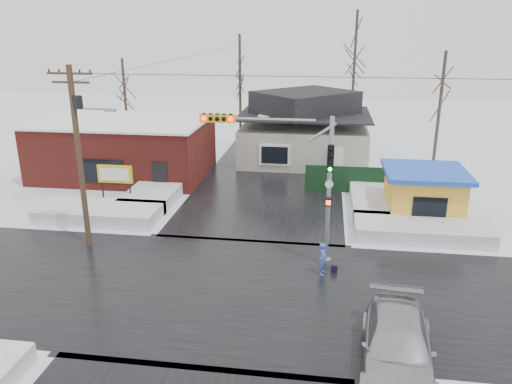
# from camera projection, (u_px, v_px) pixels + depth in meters

# --- Properties ---
(ground) EXTENTS (120.00, 120.00, 0.00)m
(ground) POSITION_uv_depth(u_px,v_px,m) (230.00, 290.00, 21.19)
(ground) COLOR white
(ground) RESTS_ON ground
(road_ns) EXTENTS (10.00, 120.00, 0.02)m
(road_ns) POSITION_uv_depth(u_px,v_px,m) (230.00, 290.00, 21.19)
(road_ns) COLOR black
(road_ns) RESTS_ON ground
(road_ew) EXTENTS (120.00, 10.00, 0.02)m
(road_ew) POSITION_uv_depth(u_px,v_px,m) (230.00, 290.00, 21.19)
(road_ew) COLOR black
(road_ew) RESTS_ON ground
(snowbank_nw) EXTENTS (7.00, 3.00, 0.80)m
(snowbank_nw) POSITION_uv_depth(u_px,v_px,m) (100.00, 213.00, 28.84)
(snowbank_nw) COLOR white
(snowbank_nw) RESTS_ON ground
(snowbank_ne) EXTENTS (7.00, 3.00, 0.80)m
(snowbank_ne) POSITION_uv_depth(u_px,v_px,m) (421.00, 230.00, 26.44)
(snowbank_ne) COLOR white
(snowbank_ne) RESTS_ON ground
(snowbank_nside_w) EXTENTS (3.00, 8.00, 0.80)m
(snowbank_nside_w) POSITION_uv_depth(u_px,v_px,m) (161.00, 188.00, 33.27)
(snowbank_nside_w) COLOR white
(snowbank_nside_w) RESTS_ON ground
(snowbank_nside_e) EXTENTS (3.00, 8.00, 0.80)m
(snowbank_nside_e) POSITION_uv_depth(u_px,v_px,m) (375.00, 197.00, 31.40)
(snowbank_nside_e) COLOR white
(snowbank_nside_e) RESTS_ON ground
(traffic_signal) EXTENTS (6.05, 0.68, 7.00)m
(traffic_signal) POSITION_uv_depth(u_px,v_px,m) (294.00, 171.00, 22.21)
(traffic_signal) COLOR gray
(traffic_signal) RESTS_ON ground
(utility_pole) EXTENTS (3.15, 0.44, 9.00)m
(utility_pole) POSITION_uv_depth(u_px,v_px,m) (80.00, 148.00, 23.91)
(utility_pole) COLOR #382619
(utility_pole) RESTS_ON ground
(brick_building) EXTENTS (12.20, 8.20, 4.12)m
(brick_building) POSITION_uv_depth(u_px,v_px,m) (125.00, 147.00, 37.02)
(brick_building) COLOR maroon
(brick_building) RESTS_ON ground
(marquee_sign) EXTENTS (2.20, 0.21, 2.55)m
(marquee_sign) POSITION_uv_depth(u_px,v_px,m) (115.00, 175.00, 30.70)
(marquee_sign) COLOR black
(marquee_sign) RESTS_ON ground
(house) EXTENTS (10.40, 8.40, 5.76)m
(house) POSITION_uv_depth(u_px,v_px,m) (304.00, 129.00, 40.75)
(house) COLOR #AFAC9E
(house) RESTS_ON ground
(kiosk) EXTENTS (4.60, 4.60, 2.88)m
(kiosk) POSITION_uv_depth(u_px,v_px,m) (423.00, 193.00, 28.84)
(kiosk) COLOR yellow
(kiosk) RESTS_ON ground
(fence) EXTENTS (8.00, 0.12, 1.80)m
(fence) POSITION_uv_depth(u_px,v_px,m) (365.00, 180.00, 33.18)
(fence) COLOR black
(fence) RESTS_ON ground
(tree_far_left) EXTENTS (3.00, 3.00, 10.00)m
(tree_far_left) POSITION_uv_depth(u_px,v_px,m) (240.00, 58.00, 43.61)
(tree_far_left) COLOR #332821
(tree_far_left) RESTS_ON ground
(tree_far_mid) EXTENTS (3.00, 3.00, 12.00)m
(tree_far_mid) POSITION_uv_depth(u_px,v_px,m) (356.00, 39.00, 43.65)
(tree_far_mid) COLOR #332821
(tree_far_mid) RESTS_ON ground
(tree_far_right) EXTENTS (3.00, 3.00, 9.00)m
(tree_far_right) POSITION_uv_depth(u_px,v_px,m) (443.00, 77.00, 36.10)
(tree_far_right) COLOR #332821
(tree_far_right) RESTS_ON ground
(tree_far_west) EXTENTS (3.00, 3.00, 8.00)m
(tree_far_west) POSITION_uv_depth(u_px,v_px,m) (123.00, 77.00, 43.57)
(tree_far_west) COLOR #332821
(tree_far_west) RESTS_ON ground
(pedestrian) EXTENTS (0.41, 0.58, 1.51)m
(pedestrian) POSITION_uv_depth(u_px,v_px,m) (323.00, 259.00, 22.31)
(pedestrian) COLOR #4762C7
(pedestrian) RESTS_ON ground
(car) EXTENTS (2.76, 5.78, 1.63)m
(car) POSITION_uv_depth(u_px,v_px,m) (397.00, 347.00, 16.12)
(car) COLOR #ADAEB4
(car) RESTS_ON ground
(shopping_bag) EXTENTS (0.29, 0.16, 0.35)m
(shopping_bag) POSITION_uv_depth(u_px,v_px,m) (334.00, 270.00, 22.61)
(shopping_bag) COLOR black
(shopping_bag) RESTS_ON ground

